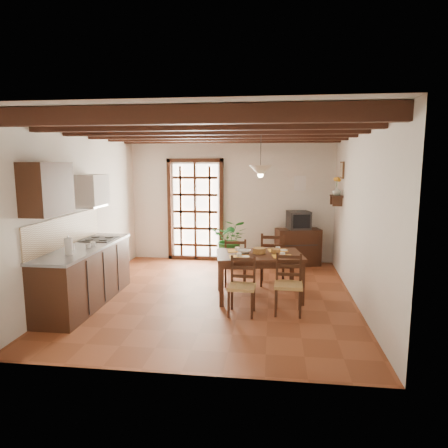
% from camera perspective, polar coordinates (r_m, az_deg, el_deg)
% --- Properties ---
extents(ground_plane, '(5.00, 5.00, 0.00)m').
position_cam_1_polar(ground_plane, '(6.74, -1.28, -10.22)').
color(ground_plane, brown).
extents(room_shell, '(4.52, 5.02, 2.81)m').
position_cam_1_polar(room_shell, '(6.38, -1.34, 5.39)').
color(room_shell, silver).
rests_on(room_shell, ground_plane).
extents(ceiling_beams, '(4.50, 4.34, 0.20)m').
position_cam_1_polar(ceiling_beams, '(6.39, -1.37, 13.24)').
color(ceiling_beams, black).
rests_on(ceiling_beams, room_shell).
extents(french_door, '(1.26, 0.11, 2.32)m').
position_cam_1_polar(french_door, '(8.98, -4.10, 2.27)').
color(french_door, white).
rests_on(french_door, ground_plane).
extents(kitchen_counter, '(0.64, 2.25, 1.38)m').
position_cam_1_polar(kitchen_counter, '(6.62, -19.21, -6.79)').
color(kitchen_counter, black).
rests_on(kitchen_counter, ground_plane).
extents(upper_cabinet, '(0.35, 0.80, 0.70)m').
position_cam_1_polar(upper_cabinet, '(5.85, -23.98, 4.65)').
color(upper_cabinet, black).
rests_on(upper_cabinet, room_shell).
extents(range_hood, '(0.38, 0.60, 0.54)m').
position_cam_1_polar(range_hood, '(6.94, -18.44, 4.54)').
color(range_hood, white).
rests_on(range_hood, room_shell).
extents(counter_items, '(0.50, 1.43, 0.25)m').
position_cam_1_polar(counter_items, '(6.59, -19.08, -2.51)').
color(counter_items, black).
rests_on(counter_items, kitchen_counter).
extents(dining_table, '(1.49, 1.09, 0.74)m').
position_cam_1_polar(dining_table, '(6.50, 5.03, -5.05)').
color(dining_table, '#3D2013').
rests_on(dining_table, ground_plane).
extents(chair_near_left, '(0.40, 0.39, 0.84)m').
position_cam_1_polar(chair_near_left, '(5.91, 2.56, -10.31)').
color(chair_near_left, '#A98148').
rests_on(chair_near_left, ground_plane).
extents(chair_near_right, '(0.42, 0.40, 0.87)m').
position_cam_1_polar(chair_near_right, '(6.00, 9.15, -10.01)').
color(chair_near_right, '#A98148').
rests_on(chair_near_right, ground_plane).
extents(chair_far_left, '(0.44, 0.43, 0.87)m').
position_cam_1_polar(chair_far_left, '(7.23, 1.58, -6.63)').
color(chair_far_left, '#A98148').
rests_on(chair_far_left, ground_plane).
extents(chair_far_right, '(0.45, 0.43, 0.97)m').
position_cam_1_polar(chair_far_right, '(7.30, 6.94, -6.30)').
color(chair_far_right, '#A98148').
rests_on(chair_far_right, ground_plane).
extents(table_setting, '(0.99, 0.66, 0.09)m').
position_cam_1_polar(table_setting, '(6.47, 5.05, -4.11)').
color(table_setting, gold).
rests_on(table_setting, dining_table).
extents(table_bowl, '(0.25, 0.25, 0.05)m').
position_cam_1_polar(table_bowl, '(6.49, 2.86, -3.94)').
color(table_bowl, white).
rests_on(table_bowl, dining_table).
extents(sideboard, '(1.00, 0.63, 0.79)m').
position_cam_1_polar(sideboard, '(8.73, 10.50, -3.24)').
color(sideboard, black).
rests_on(sideboard, ground_plane).
extents(crt_tv, '(0.53, 0.51, 0.38)m').
position_cam_1_polar(crt_tv, '(8.62, 10.61, 0.55)').
color(crt_tv, black).
rests_on(crt_tv, sideboard).
extents(fuse_box, '(0.25, 0.03, 0.32)m').
position_cam_1_polar(fuse_box, '(8.81, 10.82, 5.76)').
color(fuse_box, white).
rests_on(fuse_box, room_shell).
extents(plant_pot, '(0.33, 0.33, 0.20)m').
position_cam_1_polar(plant_pot, '(8.52, 0.98, -5.37)').
color(plant_pot, maroon).
rests_on(plant_pot, ground_plane).
extents(potted_plant, '(2.02, 1.76, 2.18)m').
position_cam_1_polar(potted_plant, '(8.42, 0.99, -2.33)').
color(potted_plant, '#144C19').
rests_on(potted_plant, ground_plane).
extents(wall_shelf, '(0.20, 0.42, 0.20)m').
position_cam_1_polar(wall_shelf, '(8.02, 15.74, 3.58)').
color(wall_shelf, black).
rests_on(wall_shelf, room_shell).
extents(shelf_vase, '(0.15, 0.15, 0.15)m').
position_cam_1_polar(shelf_vase, '(8.01, 15.78, 4.57)').
color(shelf_vase, '#B2BFB2').
rests_on(shelf_vase, wall_shelf).
extents(shelf_flowers, '(0.14, 0.14, 0.36)m').
position_cam_1_polar(shelf_flowers, '(8.00, 15.85, 6.05)').
color(shelf_flowers, gold).
rests_on(shelf_flowers, shelf_vase).
extents(framed_picture, '(0.03, 0.32, 0.32)m').
position_cam_1_polar(framed_picture, '(8.01, 16.50, 7.41)').
color(framed_picture, brown).
rests_on(framed_picture, room_shell).
extents(pendant_lamp, '(0.36, 0.36, 0.84)m').
position_cam_1_polar(pendant_lamp, '(6.41, 5.24, 7.71)').
color(pendant_lamp, black).
rests_on(pendant_lamp, room_shell).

